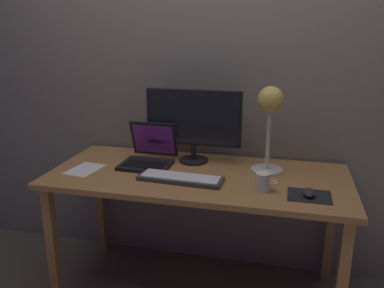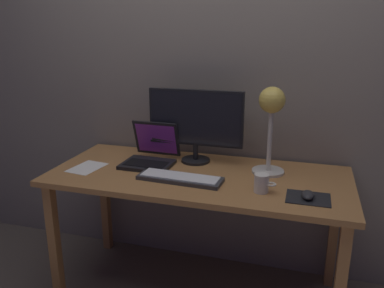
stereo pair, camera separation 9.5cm
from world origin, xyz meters
The scene contains 10 objects.
back_wall centered at (0.00, 0.40, 1.30)m, with size 4.80×0.06×2.60m, color gray.
desk centered at (0.00, 0.00, 0.66)m, with size 1.60×0.70×0.74m.
monitor centered at (-0.07, 0.19, 0.98)m, with size 0.55×0.17×0.42m.
keyboard_main centered at (-0.07, -0.12, 0.75)m, with size 0.45×0.16×0.03m.
laptop centered at (-0.31, 0.10, 0.80)m, with size 0.29×0.30×0.23m.
desk_lamp centered at (0.36, 0.12, 1.07)m, with size 0.17×0.17×0.47m.
mousepad centered at (0.57, -0.16, 0.74)m, with size 0.20×0.16×0.00m, color black.
mouse centered at (0.57, -0.17, 0.76)m, with size 0.06×0.10×0.03m, color #28282B.
coffee_mug centered at (0.36, -0.15, 0.79)m, with size 0.11×0.07×0.09m.
paper_sheet_near_mouse centered at (-0.63, -0.09, 0.74)m, with size 0.15×0.21×0.00m, color white.
Camera 1 is at (0.44, -1.96, 1.51)m, focal length 37.24 mm.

